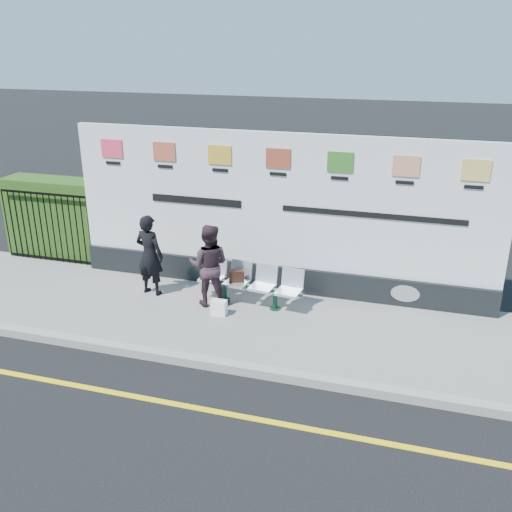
% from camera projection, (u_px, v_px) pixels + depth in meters
% --- Properties ---
extents(ground, '(80.00, 80.00, 0.00)m').
position_uv_depth(ground, '(172.00, 404.00, 7.80)').
color(ground, black).
extents(pavement, '(14.00, 3.00, 0.12)m').
position_uv_depth(pavement, '(231.00, 318.00, 10.01)').
color(pavement, gray).
rests_on(pavement, ground).
extents(kerb, '(14.00, 0.18, 0.14)m').
position_uv_depth(kerb, '(199.00, 362.00, 8.67)').
color(kerb, gray).
rests_on(kerb, ground).
extents(yellow_line, '(14.00, 0.10, 0.01)m').
position_uv_depth(yellow_line, '(172.00, 403.00, 7.80)').
color(yellow_line, yellow).
rests_on(yellow_line, ground).
extents(billboard, '(8.00, 0.30, 3.00)m').
position_uv_depth(billboard, '(278.00, 224.00, 10.59)').
color(billboard, black).
rests_on(billboard, pavement).
extents(hedge, '(2.35, 0.70, 1.70)m').
position_uv_depth(hedge, '(59.00, 217.00, 12.50)').
color(hedge, '#2A4B16').
rests_on(hedge, pavement).
extents(railing, '(2.05, 0.06, 1.54)m').
position_uv_depth(railing, '(47.00, 227.00, 12.12)').
color(railing, black).
rests_on(railing, pavement).
extents(bench, '(1.95, 0.71, 0.41)m').
position_uv_depth(bench, '(249.00, 294.00, 10.32)').
color(bench, silver).
rests_on(bench, pavement).
extents(woman_left, '(0.62, 0.46, 1.55)m').
position_uv_depth(woman_left, '(150.00, 255.00, 10.58)').
color(woman_left, black).
rests_on(woman_left, pavement).
extents(woman_right, '(0.82, 0.69, 1.52)m').
position_uv_depth(woman_right, '(209.00, 265.00, 10.15)').
color(woman_right, '#322027').
rests_on(woman_right, pavement).
extents(handbag_brown, '(0.30, 0.20, 0.21)m').
position_uv_depth(handbag_brown, '(237.00, 276.00, 10.30)').
color(handbag_brown, black).
rests_on(handbag_brown, bench).
extents(carrier_bag_white, '(0.27, 0.16, 0.27)m').
position_uv_depth(carrier_bag_white, '(219.00, 308.00, 9.97)').
color(carrier_bag_white, white).
rests_on(carrier_bag_white, pavement).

